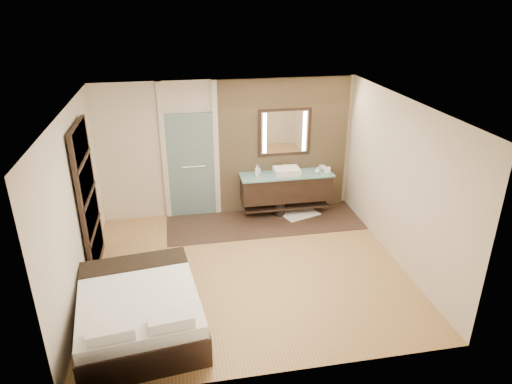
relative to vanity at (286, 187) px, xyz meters
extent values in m
plane|color=#9F7342|center=(-1.10, -1.92, -0.58)|extent=(5.00, 5.00, 0.00)
cube|color=#31231A|center=(-0.50, -0.32, -0.57)|extent=(3.80, 1.30, 0.01)
cube|color=tan|center=(0.00, 0.29, 0.77)|extent=(2.60, 0.08, 2.70)
cube|color=black|center=(0.00, 0.00, -0.01)|extent=(1.80, 0.50, 0.50)
cube|color=black|center=(0.00, 0.00, -0.40)|extent=(1.71, 0.45, 0.04)
cube|color=#81C5C2|center=(0.00, -0.02, 0.27)|extent=(1.85, 0.55, 0.03)
cube|color=white|center=(0.00, -0.02, 0.35)|extent=(0.50, 0.38, 0.13)
cylinder|color=silver|center=(0.00, 0.17, 0.37)|extent=(0.03, 0.03, 0.18)
cylinder|color=silver|center=(0.00, 0.13, 0.45)|extent=(0.02, 0.10, 0.02)
cube|color=black|center=(0.00, 0.24, 1.07)|extent=(1.06, 0.03, 0.96)
cube|color=white|center=(0.00, 0.23, 1.07)|extent=(0.94, 0.01, 0.84)
cube|color=#FFF1BF|center=(-0.40, 0.22, 1.07)|extent=(0.07, 0.01, 0.80)
cube|color=#FFF1BF|center=(0.40, 0.22, 1.07)|extent=(0.07, 0.01, 0.80)
cube|color=#9FCAC8|center=(-1.85, 0.28, 0.47)|extent=(0.90, 0.05, 2.10)
cylinder|color=silver|center=(-1.80, 0.23, 0.47)|extent=(0.45, 0.03, 0.03)
cube|color=beige|center=(-2.35, 0.29, 0.77)|extent=(0.10, 0.08, 2.70)
cube|color=beige|center=(-1.35, 0.29, 0.77)|extent=(0.10, 0.08, 2.70)
cube|color=black|center=(-3.53, -1.32, 0.62)|extent=(0.06, 1.20, 2.40)
cube|color=beige|center=(-3.51, -1.32, -0.21)|extent=(0.02, 1.06, 0.52)
cube|color=beige|center=(-3.51, -1.32, 0.38)|extent=(0.02, 1.06, 0.52)
cube|color=beige|center=(-3.51, -1.32, 0.96)|extent=(0.02, 1.06, 0.52)
cube|color=beige|center=(-3.51, -1.32, 1.55)|extent=(0.02, 1.06, 0.52)
cube|color=black|center=(-2.75, -3.07, -0.37)|extent=(1.76, 2.10, 0.42)
cube|color=white|center=(-2.75, -3.07, -0.07)|extent=(1.71, 2.04, 0.17)
cube|color=black|center=(-2.84, -2.35, 0.02)|extent=(1.53, 0.61, 0.04)
cube|color=white|center=(-2.99, -3.87, 0.09)|extent=(0.56, 0.35, 0.13)
cube|color=white|center=(-2.32, -3.79, 0.09)|extent=(0.56, 0.35, 0.13)
cube|color=white|center=(0.27, -0.11, -0.56)|extent=(0.85, 0.71, 0.02)
cylinder|color=black|center=(-0.14, -0.07, -0.44)|extent=(0.23, 0.23, 0.28)
cube|color=white|center=(0.82, -0.07, 0.33)|extent=(0.15, 0.15, 0.10)
imported|color=white|center=(-0.60, -0.01, 0.40)|extent=(0.09, 0.09, 0.22)
imported|color=#B2B2B2|center=(-0.54, 0.11, 0.37)|extent=(0.10, 0.10, 0.16)
imported|color=#C4F6EF|center=(0.61, -0.10, 0.35)|extent=(0.14, 0.14, 0.14)
imported|color=silver|center=(0.75, 0.06, 0.34)|extent=(0.18, 0.18, 0.11)
camera|label=1|loc=(-2.12, -8.17, 3.59)|focal=32.00mm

